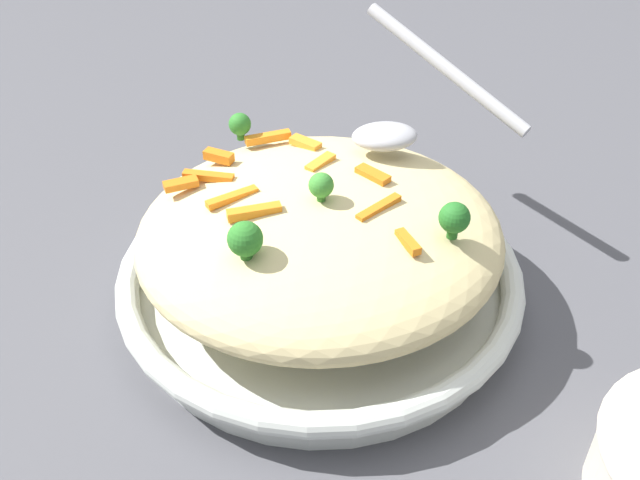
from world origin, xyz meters
name	(u,v)px	position (x,y,z in m)	size (l,w,h in m)	color
ground_plane	(320,299)	(0.00, 0.00, 0.00)	(2.40, 2.40, 0.00)	#4C4C51
serving_bowl	(320,279)	(0.00, 0.00, 0.02)	(0.33, 0.33, 0.04)	silver
pasta_mound	(320,233)	(0.00, 0.00, 0.07)	(0.29, 0.28, 0.07)	#DBC689
carrot_piece_0	(320,163)	(-0.01, -0.05, 0.11)	(0.03, 0.01, 0.01)	orange
carrot_piece_1	(232,197)	(0.07, -0.01, 0.11)	(0.04, 0.01, 0.01)	orange
carrot_piece_2	(219,156)	(0.07, -0.08, 0.10)	(0.03, 0.01, 0.01)	orange
carrot_piece_3	(254,212)	(0.05, 0.01, 0.11)	(0.04, 0.01, 0.01)	orange
carrot_piece_4	(268,138)	(0.03, -0.10, 0.10)	(0.04, 0.01, 0.01)	orange
carrot_piece_5	(306,143)	(0.00, -0.09, 0.10)	(0.03, 0.01, 0.01)	orange
carrot_piece_6	(408,242)	(-0.05, 0.06, 0.10)	(0.03, 0.01, 0.01)	orange
carrot_piece_7	(373,174)	(-0.05, -0.02, 0.11)	(0.03, 0.01, 0.01)	orange
carrot_piece_8	(208,176)	(0.08, -0.05, 0.10)	(0.04, 0.01, 0.01)	orange
carrot_piece_9	(379,209)	(-0.04, 0.02, 0.11)	(0.04, 0.01, 0.01)	orange
carrot_piece_10	(181,184)	(0.11, -0.04, 0.10)	(0.03, 0.01, 0.01)	orange
broccoli_floret_0	(316,186)	(0.00, 0.01, 0.12)	(0.02, 0.02, 0.02)	#377928
broccoli_floret_1	(454,218)	(-0.09, 0.05, 0.12)	(0.02, 0.02, 0.03)	#205B1C
broccoli_floret_2	(245,239)	(0.06, 0.06, 0.12)	(0.03, 0.03, 0.03)	#296820
broccoli_floret_3	(240,125)	(0.05, -0.11, 0.11)	(0.02, 0.02, 0.02)	#296820
serving_spoon	(410,108)	(-0.09, -0.09, 0.13)	(0.15, 0.15, 0.08)	#B7B7BC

